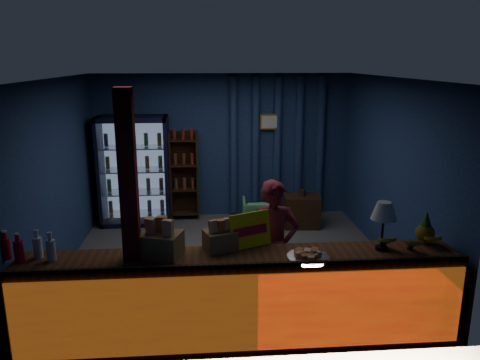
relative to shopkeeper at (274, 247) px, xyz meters
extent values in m
plane|color=#515154|center=(-0.43, 1.32, -0.78)|extent=(4.60, 4.60, 0.00)
plane|color=navy|center=(-0.43, 3.52, 0.52)|extent=(4.60, 0.00, 4.60)
plane|color=navy|center=(-0.43, -0.88, 0.52)|extent=(4.60, 0.00, 4.60)
plane|color=navy|center=(-2.73, 1.32, 0.52)|extent=(0.00, 4.40, 4.40)
plane|color=navy|center=(1.87, 1.32, 0.52)|extent=(0.00, 4.40, 4.40)
plane|color=#472D19|center=(-0.43, 1.32, 1.82)|extent=(4.60, 4.60, 0.00)
cube|color=brown|center=(-0.43, -0.58, -0.30)|extent=(4.40, 0.55, 0.95)
cube|color=red|center=(-0.43, -0.87, -0.30)|extent=(4.35, 0.02, 0.81)
cube|color=#392012|center=(-0.43, -0.85, 0.19)|extent=(4.40, 0.04, 0.04)
cube|color=maroon|center=(-1.48, -0.58, 0.52)|extent=(0.16, 0.16, 2.60)
cube|color=black|center=(-1.98, 3.44, 0.17)|extent=(1.20, 0.06, 1.90)
cube|color=black|center=(-2.55, 3.17, 0.17)|extent=(0.06, 0.60, 1.90)
cube|color=black|center=(-1.41, 3.17, 0.17)|extent=(0.06, 0.60, 1.90)
cube|color=black|center=(-1.98, 3.17, 1.08)|extent=(1.20, 0.60, 0.08)
cube|color=black|center=(-1.98, 3.17, -0.74)|extent=(1.20, 0.60, 0.08)
cube|color=#99B2D8|center=(-1.98, 3.39, 0.17)|extent=(1.08, 0.02, 1.74)
cube|color=white|center=(-1.98, 2.89, 0.17)|extent=(1.12, 0.02, 1.78)
cube|color=black|center=(-1.98, 2.87, 0.17)|extent=(0.05, 0.05, 1.80)
cube|color=silver|center=(-1.98, 3.17, -0.61)|extent=(1.08, 0.48, 0.02)
cylinder|color=#A24517|center=(-2.43, 3.17, -0.48)|extent=(0.07, 0.07, 0.22)
cylinder|color=#1A6A1E|center=(-2.20, 3.17, -0.48)|extent=(0.07, 0.07, 0.22)
cylinder|color=#996717|center=(-1.98, 3.17, -0.48)|extent=(0.07, 0.07, 0.22)
cylinder|color=navy|center=(-1.75, 3.17, -0.48)|extent=(0.07, 0.07, 0.22)
cylinder|color=maroon|center=(-1.53, 3.17, -0.48)|extent=(0.07, 0.07, 0.22)
cube|color=silver|center=(-1.98, 3.17, -0.21)|extent=(1.08, 0.48, 0.02)
cylinder|color=#1A6A1E|center=(-2.43, 3.17, -0.08)|extent=(0.07, 0.07, 0.22)
cylinder|color=#996717|center=(-2.20, 3.17, -0.08)|extent=(0.07, 0.07, 0.22)
cylinder|color=navy|center=(-1.98, 3.17, -0.08)|extent=(0.07, 0.07, 0.22)
cylinder|color=maroon|center=(-1.75, 3.17, -0.08)|extent=(0.07, 0.07, 0.22)
cylinder|color=#A24517|center=(-1.53, 3.17, -0.08)|extent=(0.07, 0.07, 0.22)
cube|color=silver|center=(-1.98, 3.17, 0.19)|extent=(1.08, 0.48, 0.02)
cylinder|color=#996717|center=(-2.43, 3.17, 0.32)|extent=(0.07, 0.07, 0.22)
cylinder|color=navy|center=(-2.20, 3.17, 0.32)|extent=(0.07, 0.07, 0.22)
cylinder|color=maroon|center=(-1.98, 3.17, 0.32)|extent=(0.07, 0.07, 0.22)
cylinder|color=#A24517|center=(-1.75, 3.17, 0.32)|extent=(0.07, 0.07, 0.22)
cylinder|color=#1A6A1E|center=(-1.53, 3.17, 0.32)|extent=(0.07, 0.07, 0.22)
cube|color=silver|center=(-1.98, 3.17, 0.59)|extent=(1.08, 0.48, 0.02)
cylinder|color=navy|center=(-2.43, 3.17, 0.72)|extent=(0.07, 0.07, 0.22)
cylinder|color=maroon|center=(-2.20, 3.17, 0.72)|extent=(0.07, 0.07, 0.22)
cylinder|color=#A24517|center=(-1.98, 3.17, 0.72)|extent=(0.07, 0.07, 0.22)
cylinder|color=#1A6A1E|center=(-1.75, 3.17, 0.72)|extent=(0.07, 0.07, 0.22)
cylinder|color=#996717|center=(-1.53, 3.17, 0.72)|extent=(0.07, 0.07, 0.22)
cube|color=#392012|center=(-1.13, 3.47, 0.02)|extent=(0.50, 0.02, 1.60)
cube|color=#392012|center=(-1.36, 3.34, 0.02)|extent=(0.03, 0.28, 1.60)
cube|color=#392012|center=(-0.89, 3.34, 0.02)|extent=(0.03, 0.28, 1.60)
cube|color=#392012|center=(-1.13, 3.34, -0.68)|extent=(0.46, 0.26, 0.02)
cube|color=#392012|center=(-1.13, 3.34, -0.23)|extent=(0.46, 0.26, 0.02)
cube|color=#392012|center=(-1.13, 3.34, 0.22)|extent=(0.46, 0.26, 0.02)
cube|color=#392012|center=(-1.13, 3.34, 0.67)|extent=(0.46, 0.26, 0.02)
cylinder|color=navy|center=(-0.23, 3.46, 0.52)|extent=(0.14, 0.14, 2.50)
cylinder|color=navy|center=(0.17, 3.46, 0.52)|extent=(0.14, 0.14, 2.50)
cylinder|color=navy|center=(0.57, 3.46, 0.52)|extent=(0.14, 0.14, 2.50)
cylinder|color=navy|center=(0.97, 3.46, 0.52)|extent=(0.14, 0.14, 2.50)
cylinder|color=navy|center=(1.37, 3.46, 0.52)|extent=(0.14, 0.14, 2.50)
cube|color=gold|center=(0.42, 3.42, 0.97)|extent=(0.36, 0.03, 0.28)
cube|color=silver|center=(0.42, 3.40, 0.97)|extent=(0.30, 0.01, 0.22)
imported|color=maroon|center=(0.00, 0.00, 0.00)|extent=(0.57, 0.38, 1.55)
imported|color=#5AB56D|center=(0.16, 2.71, -0.51)|extent=(0.59, 0.60, 0.52)
cube|color=#392012|center=(0.91, 2.74, -0.50)|extent=(0.64, 0.49, 0.55)
cylinder|color=#392012|center=(0.91, 2.74, -0.17)|extent=(0.11, 0.11, 0.11)
cube|color=#FAFC0D|center=(-0.31, -0.36, 0.36)|extent=(0.45, 0.27, 0.36)
cube|color=red|center=(-0.31, -0.38, 0.36)|extent=(0.36, 0.18, 0.09)
cylinder|color=red|center=(-2.70, -0.48, 0.28)|extent=(0.09, 0.09, 0.21)
cylinder|color=red|center=(-2.70, -0.48, 0.42)|extent=(0.04, 0.04, 0.08)
cylinder|color=white|center=(-2.70, -0.48, 0.46)|extent=(0.05, 0.05, 0.02)
cylinder|color=red|center=(-2.55, -0.56, 0.28)|extent=(0.09, 0.09, 0.21)
cylinder|color=red|center=(-2.55, -0.56, 0.42)|extent=(0.04, 0.04, 0.08)
cylinder|color=white|center=(-2.55, -0.56, 0.46)|extent=(0.05, 0.05, 0.02)
cylinder|color=silver|center=(-2.40, -0.48, 0.28)|extent=(0.09, 0.09, 0.21)
cylinder|color=silver|center=(-2.40, -0.48, 0.42)|extent=(0.04, 0.04, 0.08)
cylinder|color=white|center=(-2.40, -0.48, 0.46)|extent=(0.05, 0.05, 0.02)
cylinder|color=silver|center=(-2.25, -0.56, 0.28)|extent=(0.09, 0.09, 0.21)
cylinder|color=silver|center=(-2.25, -0.56, 0.42)|extent=(0.04, 0.04, 0.08)
cylinder|color=white|center=(-2.25, -0.56, 0.46)|extent=(0.05, 0.05, 0.02)
cube|color=olive|center=(-1.21, -0.54, 0.30)|extent=(0.45, 0.41, 0.24)
cube|color=orange|center=(-1.29, -0.51, 0.50)|extent=(0.12, 0.09, 0.16)
cube|color=orange|center=(-1.21, -0.54, 0.50)|extent=(0.12, 0.09, 0.16)
cube|color=orange|center=(-1.12, -0.57, 0.50)|extent=(0.12, 0.09, 0.16)
cube|color=olive|center=(-0.62, -0.41, 0.27)|extent=(0.37, 0.34, 0.20)
cube|color=orange|center=(-0.70, -0.43, 0.44)|extent=(0.09, 0.08, 0.13)
cube|color=orange|center=(-0.62, -0.41, 0.44)|extent=(0.09, 0.08, 0.13)
cube|color=orange|center=(-0.55, -0.38, 0.44)|extent=(0.09, 0.08, 0.13)
cylinder|color=silver|center=(0.23, -0.70, 0.19)|extent=(0.42, 0.42, 0.02)
cube|color=orange|center=(0.31, -0.70, 0.22)|extent=(0.09, 0.06, 0.05)
cube|color=orange|center=(0.29, -0.64, 0.22)|extent=(0.11, 0.11, 0.05)
cube|color=orange|center=(0.23, -0.62, 0.22)|extent=(0.06, 0.09, 0.05)
cube|color=orange|center=(0.17, -0.64, 0.22)|extent=(0.11, 0.11, 0.05)
cube|color=orange|center=(0.15, -0.70, 0.22)|extent=(0.09, 0.06, 0.05)
cube|color=orange|center=(0.17, -0.76, 0.22)|extent=(0.11, 0.11, 0.05)
cube|color=orange|center=(0.23, -0.79, 0.22)|extent=(0.06, 0.09, 0.05)
cube|color=orange|center=(0.29, -0.76, 0.22)|extent=(0.11, 0.11, 0.05)
cylinder|color=black|center=(1.02, -0.55, 0.19)|extent=(0.12, 0.12, 0.04)
cylinder|color=black|center=(1.02, -0.55, 0.37)|extent=(0.02, 0.02, 0.36)
cone|color=white|center=(1.02, -0.55, 0.59)|extent=(0.26, 0.26, 0.18)
sphere|color=olive|center=(1.54, -0.42, 0.28)|extent=(0.20, 0.20, 0.20)
cone|color=#27561D|center=(1.54, -0.42, 0.45)|extent=(0.11, 0.11, 0.15)
camera|label=1|loc=(-0.77, -4.87, 2.06)|focal=35.00mm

